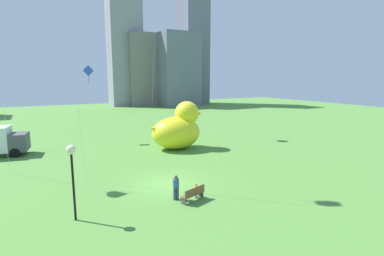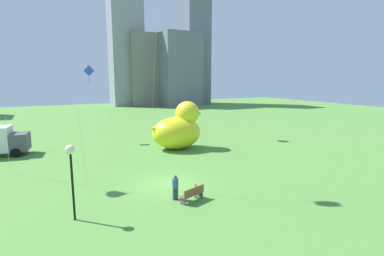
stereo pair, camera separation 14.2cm
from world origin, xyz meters
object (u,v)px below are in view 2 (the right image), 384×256
object	(u,v)px
park_bench	(193,194)
person_adult	(175,186)
person_child	(195,190)
giant_inflatable_duck	(178,129)
lamppost	(71,161)
kite_blue	(90,73)

from	to	relation	value
park_bench	person_adult	world-z (taller)	person_adult
park_bench	person_child	world-z (taller)	person_child
giant_inflatable_duck	lamppost	xyz separation A→B (m)	(-11.67, -12.15, 1.09)
park_bench	person_adult	size ratio (longest dim) A/B	1.11
person_adult	kite_blue	bearing A→B (deg)	94.36
person_adult	person_child	world-z (taller)	person_adult
giant_inflatable_duck	kite_blue	bearing A→B (deg)	132.16
park_bench	lamppost	bearing A→B (deg)	173.84
person_adult	person_child	size ratio (longest dim) A/B	1.72
lamppost	kite_blue	world-z (taller)	kite_blue
giant_inflatable_duck	lamppost	bearing A→B (deg)	-133.85
person_child	giant_inflatable_duck	size ratio (longest dim) A/B	0.15
person_child	giant_inflatable_duck	world-z (taller)	giant_inflatable_duck
park_bench	giant_inflatable_duck	xyz separation A→B (m)	(4.97, 12.87, 1.65)
person_child	park_bench	bearing A→B (deg)	-134.03
person_adult	giant_inflatable_duck	size ratio (longest dim) A/B	0.26
person_adult	person_child	distance (m)	1.32
kite_blue	person_adult	bearing A→B (deg)	-85.64
park_bench	person_adult	distance (m)	1.18
person_child	kite_blue	xyz separation A→B (m)	(-2.78, 20.60, 7.42)
giant_inflatable_duck	kite_blue	xyz separation A→B (m)	(-7.36, 8.13, 5.79)
giant_inflatable_duck	person_adult	bearing A→B (deg)	-115.58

